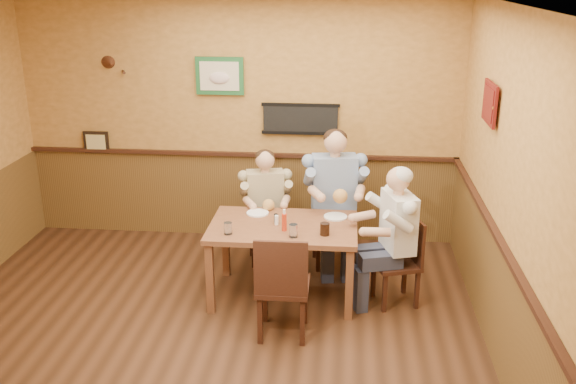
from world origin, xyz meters
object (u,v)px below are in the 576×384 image
at_px(chair_right_end, 396,262).
at_px(diner_white_elder, 397,244).
at_px(chair_back_right, 333,223).
at_px(chair_near_side, 283,284).
at_px(diner_blue_polo, 334,206).
at_px(cola_tumbler, 325,229).
at_px(hot_sauce_bottle, 284,221).
at_px(water_glass_left, 228,228).
at_px(pepper_shaker, 276,218).
at_px(water_glass_mid, 293,231).
at_px(salt_shaker, 277,220).
at_px(chair_back_left, 266,227).
at_px(diner_tan_shirt, 265,212).
at_px(dining_table, 283,234).

xyz_separation_m(chair_right_end, diner_white_elder, (0.00, 0.00, 0.18)).
height_order(chair_back_right, chair_near_side, chair_near_side).
relative_size(diner_blue_polo, cola_tumbler, 11.79).
relative_size(chair_right_end, hot_sauce_bottle, 4.55).
bearing_deg(hot_sauce_bottle, water_glass_left, -165.83).
distance_m(water_glass_left, pepper_shaker, 0.51).
distance_m(water_glass_left, cola_tumbler, 0.89).
relative_size(water_glass_mid, pepper_shaker, 1.32).
distance_m(cola_tumbler, salt_shaker, 0.51).
bearing_deg(chair_near_side, chair_back_left, -77.38).
height_order(chair_back_left, hot_sauce_bottle, hot_sauce_bottle).
bearing_deg(diner_tan_shirt, dining_table, -82.96).
relative_size(water_glass_left, pepper_shaker, 1.23).
xyz_separation_m(dining_table, water_glass_mid, (0.12, -0.28, 0.15)).
bearing_deg(water_glass_left, chair_near_side, -37.42).
height_order(chair_right_end, water_glass_mid, water_glass_mid).
height_order(diner_blue_polo, hot_sauce_bottle, diner_blue_polo).
relative_size(chair_back_right, pepper_shaker, 10.29).
xyz_separation_m(chair_back_right, water_glass_mid, (-0.34, -1.04, 0.34)).
xyz_separation_m(chair_back_left, chair_right_end, (1.35, -0.80, 0.03)).
relative_size(diner_blue_polo, water_glass_mid, 11.16).
distance_m(water_glass_mid, cola_tumbler, 0.29).
bearing_deg(water_glass_left, diner_blue_polo, 47.67).
distance_m(water_glass_mid, pepper_shaker, 0.37).
relative_size(dining_table, hot_sauce_bottle, 7.43).
xyz_separation_m(chair_back_right, water_glass_left, (-0.94, -1.03, 0.33)).
distance_m(diner_tan_shirt, diner_blue_polo, 0.74).
bearing_deg(water_glass_left, chair_right_end, 8.50).
height_order(water_glass_mid, salt_shaker, water_glass_mid).
bearing_deg(water_glass_mid, chair_back_left, 110.51).
bearing_deg(water_glass_left, chair_back_right, 47.67).
xyz_separation_m(dining_table, chair_back_left, (-0.27, 0.77, -0.26)).
xyz_separation_m(water_glass_mid, cola_tumbler, (0.28, 0.07, -0.00)).
distance_m(chair_back_right, chair_near_side, 1.50).
bearing_deg(chair_back_left, dining_table, -82.96).
relative_size(diner_blue_polo, water_glass_left, 11.97).
xyz_separation_m(chair_back_left, cola_tumbler, (0.67, -0.97, 0.41)).
height_order(chair_back_left, water_glass_mid, water_glass_mid).
bearing_deg(chair_right_end, pepper_shaker, -110.78).
xyz_separation_m(chair_near_side, diner_tan_shirt, (-0.34, 1.46, 0.08)).
height_order(diner_tan_shirt, diner_blue_polo, diner_blue_polo).
relative_size(diner_white_elder, hot_sauce_bottle, 6.50).
xyz_separation_m(chair_back_left, pepper_shaker, (0.20, -0.73, 0.40)).
bearing_deg(diner_white_elder, water_glass_mid, -92.78).
relative_size(chair_right_end, cola_tumbler, 7.48).
xyz_separation_m(diner_tan_shirt, diner_white_elder, (1.35, -0.80, 0.04)).
relative_size(chair_back_left, chair_back_right, 0.84).
relative_size(chair_back_right, chair_right_end, 1.10).
bearing_deg(chair_back_left, diner_tan_shirt, -12.42).
height_order(diner_tan_shirt, water_glass_left, diner_tan_shirt).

